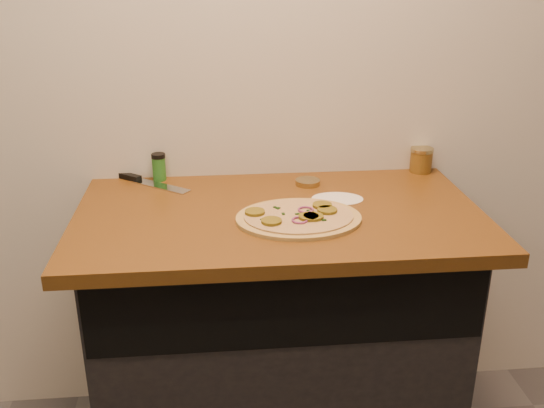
{
  "coord_description": "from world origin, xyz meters",
  "views": [
    {
      "loc": [
        -0.18,
        -0.23,
        1.59
      ],
      "look_at": [
        -0.03,
        1.35,
        0.95
      ],
      "focal_mm": 40.0,
      "sensor_mm": 36.0,
      "label": 1
    }
  ],
  "objects": [
    {
      "name": "cabinet",
      "position": [
        0.0,
        1.45,
        0.43
      ],
      "size": [
        1.1,
        0.6,
        0.86
      ],
      "primitive_type": "cube",
      "color": "black",
      "rests_on": "ground"
    },
    {
      "name": "countertop",
      "position": [
        0.0,
        1.42,
        0.88
      ],
      "size": [
        1.2,
        0.7,
        0.04
      ],
      "primitive_type": "cube",
      "color": "brown",
      "rests_on": "cabinet"
    },
    {
      "name": "pizza",
      "position": [
        0.05,
        1.34,
        0.91
      ],
      "size": [
        0.35,
        0.35,
        0.02
      ],
      "color": "tan",
      "rests_on": "countertop"
    },
    {
      "name": "chefs_knife",
      "position": [
        -0.43,
        1.7,
        0.91
      ],
      "size": [
        0.28,
        0.23,
        0.02
      ],
      "color": "#B7BAC1",
      "rests_on": "countertop"
    },
    {
      "name": "mason_jar_lid",
      "position": [
        0.12,
        1.63,
        0.91
      ],
      "size": [
        0.1,
        0.1,
        0.02
      ],
      "primitive_type": "cylinder",
      "rotation": [
        0.0,
        0.0,
        -0.28
      ],
      "color": "tan",
      "rests_on": "countertop"
    },
    {
      "name": "salsa_jar",
      "position": [
        0.53,
        1.72,
        0.94
      ],
      "size": [
        0.08,
        0.08,
        0.09
      ],
      "color": "#A31810",
      "rests_on": "countertop"
    },
    {
      "name": "spice_shaker",
      "position": [
        -0.37,
        1.72,
        0.95
      ],
      "size": [
        0.05,
        0.05,
        0.09
      ],
      "color": "#256820",
      "rests_on": "countertop"
    },
    {
      "name": "flour_spill",
      "position": [
        0.19,
        1.49,
        0.9
      ],
      "size": [
        0.18,
        0.18,
        0.0
      ],
      "primitive_type": "cylinder",
      "rotation": [
        0.0,
        0.0,
        -0.12
      ],
      "color": "silver",
      "rests_on": "countertop"
    }
  ]
}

